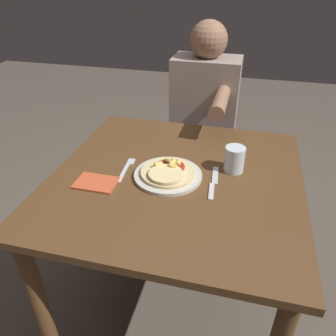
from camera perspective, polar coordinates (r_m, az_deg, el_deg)
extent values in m
plane|color=brown|center=(1.82, 1.10, -22.05)|extent=(8.00, 8.00, 0.00)
cube|color=brown|center=(1.28, 1.44, -1.83)|extent=(0.96, 0.96, 0.03)
cylinder|color=brown|center=(1.42, -21.19, -21.96)|extent=(0.06, 0.06, 0.74)
cylinder|color=brown|center=(1.94, -7.97, -2.83)|extent=(0.06, 0.06, 0.74)
cylinder|color=brown|center=(1.84, 17.20, -6.40)|extent=(0.06, 0.06, 0.74)
cylinder|color=beige|center=(1.26, 0.00, -1.27)|extent=(0.26, 0.26, 0.01)
cylinder|color=#E0C689|center=(1.25, 0.00, -0.77)|extent=(0.21, 0.21, 0.01)
cylinder|color=#9E2819|center=(1.28, 0.35, 0.26)|extent=(0.12, 0.12, 0.00)
cylinder|color=beige|center=(1.22, -0.39, -1.06)|extent=(0.13, 0.13, 0.01)
cylinder|color=#E5BC5B|center=(1.27, 1.86, 0.77)|extent=(0.02, 0.02, 0.02)
cylinder|color=#E5BC5B|center=(1.29, 0.14, 1.26)|extent=(0.03, 0.03, 0.02)
cylinder|color=#E5BC5B|center=(1.27, -1.65, 0.71)|extent=(0.04, 0.04, 0.02)
cylinder|color=#E5BC5B|center=(1.28, 0.78, 0.92)|extent=(0.03, 0.03, 0.02)
cylinder|color=#E5BC5B|center=(1.26, 0.83, 0.48)|extent=(0.02, 0.02, 0.02)
cylinder|color=#E5BC5B|center=(1.26, 0.69, 0.37)|extent=(0.02, 0.02, 0.02)
cylinder|color=#E5BC5B|center=(1.25, 0.75, 0.19)|extent=(0.03, 0.02, 0.02)
cube|color=silver|center=(1.30, -7.79, -0.84)|extent=(0.02, 0.13, 0.00)
cube|color=silver|center=(1.36, -6.49, 1.10)|extent=(0.03, 0.05, 0.00)
cube|color=silver|center=(1.19, 7.56, -4.06)|extent=(0.03, 0.10, 0.00)
cube|color=silver|center=(1.28, 8.23, -1.24)|extent=(0.03, 0.12, 0.00)
cylinder|color=silver|center=(1.30, 11.49, 1.51)|extent=(0.08, 0.08, 0.10)
cube|color=#C6512D|center=(1.25, -12.42, -2.53)|extent=(0.15, 0.11, 0.01)
cylinder|color=#2D2D38|center=(2.15, 3.39, -2.17)|extent=(0.11, 0.11, 0.53)
cylinder|color=#2D2D38|center=(2.13, 7.67, -2.76)|extent=(0.11, 0.11, 0.53)
cube|color=gray|center=(1.89, 6.36, 10.85)|extent=(0.36, 0.22, 0.52)
sphere|color=#8E664C|center=(1.79, 7.06, 21.29)|extent=(0.19, 0.19, 0.19)
cylinder|color=#8E664C|center=(1.59, 9.07, 11.28)|extent=(0.07, 0.30, 0.07)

